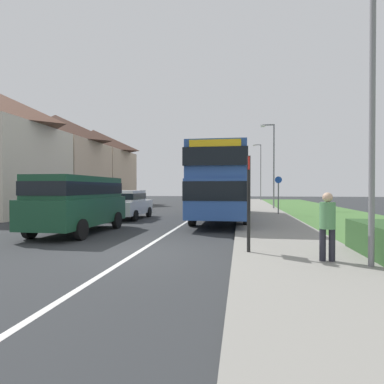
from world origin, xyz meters
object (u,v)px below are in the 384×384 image
object	(u,v)px
street_lamp_mid	(272,160)
pedestrian_at_stop	(327,223)
double_decker_bus	(223,181)
bus_stop_sign	(249,197)
cycle_route_sign	(278,193)
street_lamp_near	(367,63)
parked_van_dark_green	(78,200)
street_lamp_far	(260,169)
parked_car_white	(128,203)

from	to	relation	value
street_lamp_mid	pedestrian_at_stop	bearing A→B (deg)	-91.93
double_decker_bus	bus_stop_sign	size ratio (longest dim) A/B	4.23
cycle_route_sign	street_lamp_near	world-z (taller)	street_lamp_near
pedestrian_at_stop	street_lamp_mid	size ratio (longest dim) A/B	0.24
parked_van_dark_green	bus_stop_sign	world-z (taller)	bus_stop_sign
street_lamp_near	street_lamp_far	world-z (taller)	street_lamp_far
bus_stop_sign	street_lamp_mid	xyz separation A→B (m)	(2.37, 18.21, 2.50)
pedestrian_at_stop	street_lamp_near	world-z (taller)	street_lamp_near
parked_car_white	street_lamp_far	xyz separation A→B (m)	(9.09, 27.89, 3.61)
pedestrian_at_stop	street_lamp_near	size ratio (longest dim) A/B	0.22
bus_stop_sign	street_lamp_near	size ratio (longest dim) A/B	0.34
parked_car_white	street_lamp_mid	size ratio (longest dim) A/B	0.58
double_decker_bus	pedestrian_at_stop	xyz separation A→B (m)	(2.92, -10.05, -1.17)
pedestrian_at_stop	street_lamp_mid	world-z (taller)	street_lamp_mid
parked_car_white	street_lamp_near	world-z (taller)	street_lamp_near
cycle_route_sign	parked_car_white	bearing A→B (deg)	-158.00
parked_van_dark_green	cycle_route_sign	world-z (taller)	cycle_route_sign
double_decker_bus	cycle_route_sign	size ratio (longest dim) A/B	4.36
parked_car_white	street_lamp_far	bearing A→B (deg)	71.95
pedestrian_at_stop	cycle_route_sign	size ratio (longest dim) A/B	0.66
parked_car_white	pedestrian_at_stop	bearing A→B (deg)	-49.44
double_decker_bus	street_lamp_far	world-z (taller)	street_lamp_far
pedestrian_at_stop	bus_stop_sign	bearing A→B (deg)	156.26
pedestrian_at_stop	cycle_route_sign	distance (m)	13.31
pedestrian_at_stop	street_lamp_far	size ratio (longest dim) A/B	0.21
parked_car_white	street_lamp_far	size ratio (longest dim) A/B	0.52
parked_car_white	bus_stop_sign	world-z (taller)	bus_stop_sign
pedestrian_at_stop	street_lamp_mid	bearing A→B (deg)	88.07
double_decker_bus	street_lamp_near	xyz separation A→B (m)	(3.60, -10.41, 2.25)
street_lamp_mid	cycle_route_sign	bearing A→B (deg)	-91.80
cycle_route_sign	bus_stop_sign	bearing A→B (deg)	-99.92
parked_car_white	street_lamp_near	distance (m)	13.99
pedestrian_at_stop	parked_van_dark_green	bearing A→B (deg)	153.92
pedestrian_at_stop	street_lamp_far	xyz separation A→B (m)	(0.75, 37.62, 3.53)
pedestrian_at_stop	bus_stop_sign	world-z (taller)	bus_stop_sign
double_decker_bus	pedestrian_at_stop	size ratio (longest dim) A/B	6.58
street_lamp_near	street_lamp_far	xyz separation A→B (m)	(0.07, 37.99, 0.11)
bus_stop_sign	parked_van_dark_green	bearing A→B (deg)	153.32
parked_van_dark_green	street_lamp_far	bearing A→B (deg)	75.01
parked_van_dark_green	street_lamp_far	size ratio (longest dim) A/B	0.64
double_decker_bus	parked_van_dark_green	distance (m)	8.07
parked_van_dark_green	bus_stop_sign	bearing A→B (deg)	-26.68
double_decker_bus	parked_car_white	xyz separation A→B (m)	(-5.42, -0.31, -1.24)
parked_van_dark_green	street_lamp_far	distance (m)	34.92
cycle_route_sign	parked_van_dark_green	bearing A→B (deg)	-133.23
parked_van_dark_green	street_lamp_mid	bearing A→B (deg)	59.27
bus_stop_sign	parked_car_white	bearing A→B (deg)	126.34
bus_stop_sign	street_lamp_far	xyz separation A→B (m)	(2.48, 36.86, 2.97)
parked_car_white	street_lamp_mid	bearing A→B (deg)	45.82
parked_van_dark_green	cycle_route_sign	size ratio (longest dim) A/B	2.00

